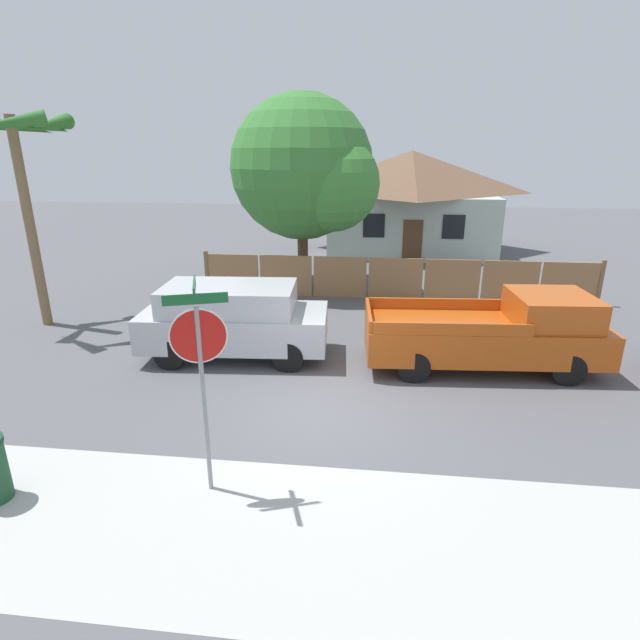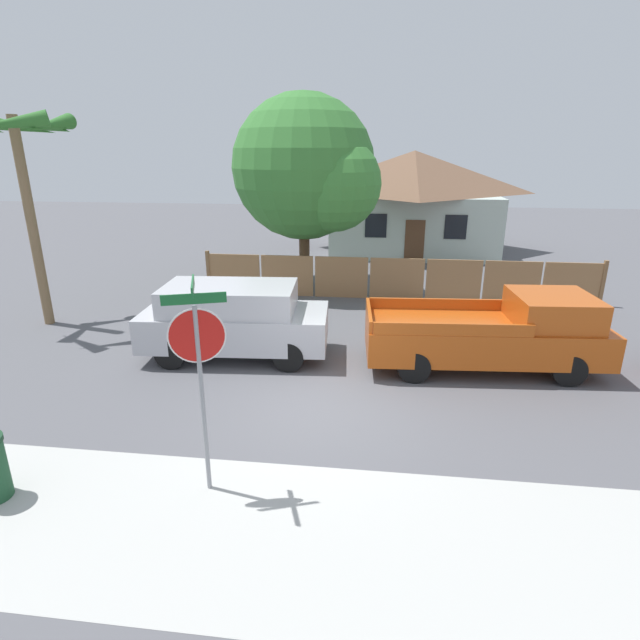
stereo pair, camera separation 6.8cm
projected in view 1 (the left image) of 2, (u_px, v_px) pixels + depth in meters
name	position (u px, v px, depth m)	size (l,w,h in m)	color
ground_plane	(323.00, 408.00, 10.26)	(80.00, 80.00, 0.00)	#56565B
sidewalk_strip	(295.00, 535.00, 6.87)	(36.00, 3.20, 0.01)	#B2B2AD
wooden_fence	(395.00, 279.00, 17.60)	(13.85, 0.12, 1.58)	#997047
house	(410.00, 199.00, 26.16)	(8.72, 7.81, 5.04)	#B2C1B7
oak_tree	(308.00, 171.00, 18.07)	(5.46, 5.20, 7.04)	brown
palm_tree	(15.00, 144.00, 13.60)	(2.96, 3.17, 6.04)	brown
red_suv	(234.00, 319.00, 12.58)	(4.75, 2.31, 1.87)	#B7B7BC
orange_pickup	(494.00, 333.00, 11.94)	(5.69, 2.41, 1.86)	#B74C14
stop_sign	(200.00, 354.00, 7.11)	(0.85, 0.76, 3.35)	gray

